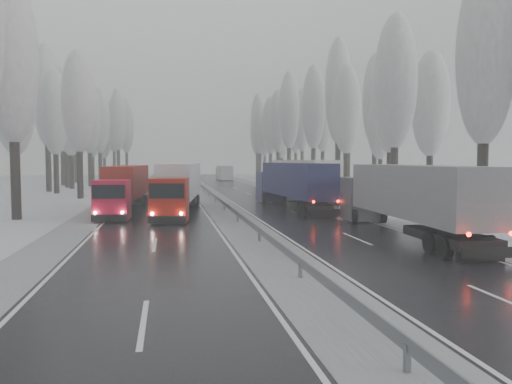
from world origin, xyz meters
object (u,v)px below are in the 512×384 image
object	(u,v)px
box_truck_distant	(224,173)
truck_cream_box	(300,178)
truck_red_white	(179,184)
truck_blue_box	(292,182)
truck_red_red	(126,185)
truck_grey_tarp	(405,195)

from	to	relation	value
box_truck_distant	truck_cream_box	bearing A→B (deg)	-90.31
truck_red_white	truck_blue_box	bearing A→B (deg)	14.26
truck_blue_box	truck_red_red	bearing A→B (deg)	173.80
truck_grey_tarp	truck_blue_box	bearing A→B (deg)	100.96
truck_blue_box	truck_red_white	world-z (taller)	truck_blue_box
truck_blue_box	truck_red_white	bearing A→B (deg)	-176.60
box_truck_distant	truck_red_white	bearing A→B (deg)	-101.54
box_truck_distant	truck_red_white	distance (m)	62.03
truck_blue_box	box_truck_distant	distance (m)	59.97
truck_cream_box	truck_red_white	world-z (taller)	truck_cream_box
box_truck_distant	truck_red_red	size ratio (longest dim) A/B	0.56
truck_cream_box	truck_red_white	bearing A→B (deg)	-150.23
truck_grey_tarp	truck_red_white	world-z (taller)	truck_grey_tarp
truck_cream_box	box_truck_distant	distance (m)	53.43
truck_grey_tarp	truck_blue_box	distance (m)	15.84
truck_grey_tarp	truck_blue_box	size ratio (longest dim) A/B	0.99
truck_cream_box	truck_red_red	size ratio (longest dim) A/B	1.13
truck_blue_box	truck_red_white	distance (m)	9.50
truck_cream_box	truck_red_red	bearing A→B (deg)	-163.03
truck_grey_tarp	truck_red_white	distance (m)	18.71
truck_red_red	truck_blue_box	bearing A→B (deg)	0.84
truck_grey_tarp	truck_red_white	bearing A→B (deg)	131.47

